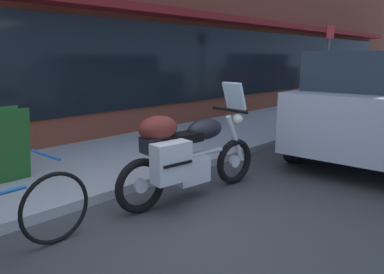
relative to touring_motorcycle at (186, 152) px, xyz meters
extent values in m
plane|color=#383838|center=(-0.55, -0.61, -0.60)|extent=(80.00, 80.00, 0.00)
cube|color=black|center=(7.41, 3.26, 0.95)|extent=(16.75, 0.06, 1.80)
cube|color=maroon|center=(7.41, 3.04, 2.05)|extent=(16.75, 0.60, 0.16)
cube|color=#9D9D9D|center=(8.45, 1.97, -0.54)|extent=(30.00, 2.63, 0.12)
torus|color=black|center=(0.88, -0.07, -0.29)|extent=(0.63, 0.16, 0.63)
cylinder|color=silver|center=(0.88, -0.07, -0.29)|extent=(0.17, 0.08, 0.16)
torus|color=black|center=(-0.61, 0.10, -0.29)|extent=(0.63, 0.16, 0.63)
cylinder|color=silver|center=(-0.61, 0.10, -0.29)|extent=(0.17, 0.08, 0.16)
cube|color=silver|center=(0.08, 0.02, -0.24)|extent=(0.47, 0.35, 0.32)
cylinder|color=silver|center=(0.13, 0.02, -0.07)|extent=(0.97, 0.17, 0.06)
ellipsoid|color=black|center=(0.33, 0.00, 0.23)|extent=(0.55, 0.34, 0.26)
cube|color=black|center=(-0.08, 0.04, 0.17)|extent=(0.62, 0.31, 0.11)
cube|color=black|center=(-0.41, 0.08, 0.15)|extent=(0.30, 0.25, 0.18)
cylinder|color=silver|center=(0.88, -0.07, 0.03)|extent=(0.35, 0.11, 0.67)
cylinder|color=black|center=(0.76, -0.05, 0.43)|extent=(0.11, 0.62, 0.04)
cube|color=silver|center=(0.84, -0.06, 0.61)|extent=(0.18, 0.33, 0.35)
sphere|color=#EAEACC|center=(0.92, -0.07, 0.29)|extent=(0.14, 0.14, 0.14)
cube|color=#B8B8B8|center=(-0.39, -0.16, -0.01)|extent=(0.46, 0.25, 0.44)
cube|color=black|center=(-0.39, -0.27, -0.01)|extent=(0.37, 0.06, 0.03)
ellipsoid|color=#591E19|center=(-0.36, 0.08, 0.33)|extent=(0.51, 0.37, 0.28)
torus|color=black|center=(-1.57, 0.14, -0.26)|extent=(0.69, 0.08, 0.69)
cylinder|color=#1E5999|center=(-1.62, 0.14, 0.26)|extent=(0.05, 0.48, 0.03)
cylinder|color=black|center=(5.48, 0.06, -0.27)|extent=(0.68, 0.27, 0.66)
cylinder|color=black|center=(2.41, -0.19, -0.27)|extent=(0.68, 0.27, 0.66)
cube|color=#1E511E|center=(-1.37, 1.80, 0.00)|extent=(0.55, 0.20, 0.96)
cube|color=#1E511E|center=(-1.37, 2.02, 0.00)|extent=(0.55, 0.20, 0.96)
cylinder|color=#59595B|center=(6.22, 1.07, 0.72)|extent=(0.07, 0.07, 2.41)
cube|color=red|center=(6.22, 1.05, 1.73)|extent=(0.44, 0.02, 0.32)
camera|label=1|loc=(-2.93, -2.91, 1.10)|focal=33.60mm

